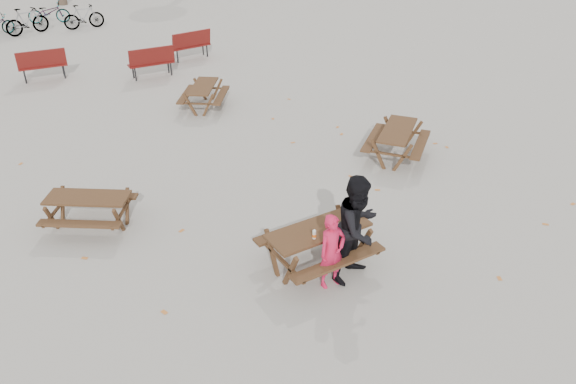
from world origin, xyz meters
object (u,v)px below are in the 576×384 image
food_tray (334,225)px  soda_bottle (314,235)px  adult (358,228)px  main_picnic_table (318,238)px  child (332,251)px  picnic_table_north (90,211)px  picnic_table_far (204,97)px  picnic_table_east (396,143)px

food_tray → soda_bottle: size_ratio=1.06×
food_tray → adult: size_ratio=0.09×
main_picnic_table → soda_bottle: (-0.22, -0.20, 0.26)m
child → picnic_table_north: 4.89m
food_tray → picnic_table_far: food_tray is taller
adult → picnic_table_north: adult is taller
picnic_table_north → picnic_table_far: 6.39m
main_picnic_table → picnic_table_east: bearing=32.6°
picnic_table_east → adult: bearing=-177.1°
soda_bottle → adult: 0.73m
child → picnic_table_east: size_ratio=0.80×
child → adult: adult is taller
picnic_table_north → main_picnic_table: bearing=-12.7°
picnic_table_east → picnic_table_north: picnic_table_east is taller
main_picnic_table → picnic_table_north: 4.53m
main_picnic_table → child: size_ratio=1.33×
food_tray → picnic_table_east: 4.58m
picnic_table_east → food_tray: bearing=177.2°
main_picnic_table → picnic_table_north: size_ratio=1.15×
main_picnic_table → picnic_table_north: bearing=132.6°
soda_bottle → adult: size_ratio=0.09×
food_tray → picnic_table_east: size_ratio=0.11×
main_picnic_table → food_tray: 0.34m
main_picnic_table → adult: bearing=-53.1°
food_tray → picnic_table_east: bearing=35.2°
soda_bottle → main_picnic_table: bearing=41.3°
picnic_table_east → picnic_table_far: (-2.61, 5.37, -0.03)m
child → picnic_table_north: child is taller
main_picnic_table → child: 0.56m
main_picnic_table → food_tray: food_tray is taller
soda_bottle → picnic_table_east: 5.06m
picnic_table_far → soda_bottle: bearing=-154.9°
soda_bottle → picnic_table_north: 4.56m
main_picnic_table → picnic_table_north: main_picnic_table is taller
main_picnic_table → picnic_table_far: 8.05m
picnic_table_far → picnic_table_north: bearing=172.2°
soda_bottle → picnic_table_north: bearing=128.8°
main_picnic_table → adult: (0.41, -0.54, 0.37)m
soda_bottle → child: (0.12, -0.34, -0.17)m
child → picnic_table_far: 8.60m
picnic_table_east → child: bearing=179.1°
child → adult: 0.58m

